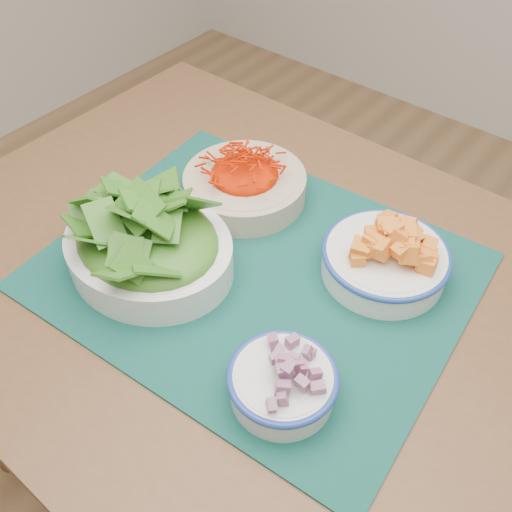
{
  "coord_description": "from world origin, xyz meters",
  "views": [
    {
      "loc": [
        0.39,
        -0.26,
        1.4
      ],
      "look_at": [
        0.02,
        0.2,
        0.78
      ],
      "focal_mm": 40.0,
      "sensor_mm": 36.0,
      "label": 1
    }
  ],
  "objects_px": {
    "lettuce_bowl": "(147,239)",
    "placemat": "(256,270)",
    "table": "(286,331)",
    "carrot_bowl": "(245,180)",
    "squash_bowl": "(386,254)",
    "onion_bowl": "(283,380)"
  },
  "relations": [
    {
      "from": "lettuce_bowl",
      "to": "onion_bowl",
      "type": "relative_size",
      "value": 1.91
    },
    {
      "from": "squash_bowl",
      "to": "onion_bowl",
      "type": "distance_m",
      "value": 0.26
    },
    {
      "from": "squash_bowl",
      "to": "onion_bowl",
      "type": "xyz_separation_m",
      "value": [
        0.01,
        -0.26,
        -0.01
      ]
    },
    {
      "from": "table",
      "to": "lettuce_bowl",
      "type": "bearing_deg",
      "value": -155.24
    },
    {
      "from": "placemat",
      "to": "lettuce_bowl",
      "type": "relative_size",
      "value": 2.09
    },
    {
      "from": "carrot_bowl",
      "to": "onion_bowl",
      "type": "distance_m",
      "value": 0.39
    },
    {
      "from": "table",
      "to": "onion_bowl",
      "type": "distance_m",
      "value": 0.22
    },
    {
      "from": "onion_bowl",
      "to": "lettuce_bowl",
      "type": "bearing_deg",
      "value": 169.84
    },
    {
      "from": "table",
      "to": "carrot_bowl",
      "type": "height_order",
      "value": "carrot_bowl"
    },
    {
      "from": "carrot_bowl",
      "to": "squash_bowl",
      "type": "relative_size",
      "value": 1.3
    },
    {
      "from": "carrot_bowl",
      "to": "onion_bowl",
      "type": "relative_size",
      "value": 1.75
    },
    {
      "from": "placemat",
      "to": "squash_bowl",
      "type": "height_order",
      "value": "squash_bowl"
    },
    {
      "from": "lettuce_bowl",
      "to": "placemat",
      "type": "bearing_deg",
      "value": 28.58
    },
    {
      "from": "lettuce_bowl",
      "to": "onion_bowl",
      "type": "height_order",
      "value": "lettuce_bowl"
    },
    {
      "from": "table",
      "to": "carrot_bowl",
      "type": "xyz_separation_m",
      "value": [
        -0.19,
        0.13,
        0.14
      ]
    },
    {
      "from": "table",
      "to": "squash_bowl",
      "type": "distance_m",
      "value": 0.2
    },
    {
      "from": "table",
      "to": "squash_bowl",
      "type": "bearing_deg",
      "value": 54.27
    },
    {
      "from": "carrot_bowl",
      "to": "placemat",
      "type": "bearing_deg",
      "value": -44.65
    },
    {
      "from": "placemat",
      "to": "squash_bowl",
      "type": "bearing_deg",
      "value": 32.58
    },
    {
      "from": "table",
      "to": "onion_bowl",
      "type": "height_order",
      "value": "onion_bowl"
    },
    {
      "from": "placemat",
      "to": "onion_bowl",
      "type": "bearing_deg",
      "value": -46.95
    },
    {
      "from": "carrot_bowl",
      "to": "lettuce_bowl",
      "type": "bearing_deg",
      "value": -91.67
    }
  ]
}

